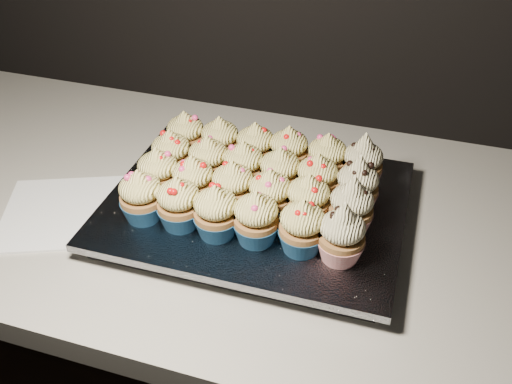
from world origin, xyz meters
TOP-DOWN VIEW (x-y plane):
  - worktop at (0.00, 1.70)m, footprint 2.44×0.64m
  - napkin at (-0.47, 1.59)m, footprint 0.23×0.23m
  - baking_tray at (-0.18, 1.67)m, footprint 0.41×0.31m
  - foil_lining at (-0.18, 1.67)m, footprint 0.45×0.35m
  - cupcake_0 at (-0.32, 1.59)m, footprint 0.06×0.06m
  - cupcake_1 at (-0.26, 1.59)m, footprint 0.06×0.06m
  - cupcake_2 at (-0.21, 1.59)m, footprint 0.06×0.06m
  - cupcake_3 at (-0.15, 1.59)m, footprint 0.06×0.06m
  - cupcake_4 at (-0.09, 1.59)m, footprint 0.06×0.06m
  - cupcake_5 at (-0.04, 1.59)m, footprint 0.06×0.06m
  - cupcake_6 at (-0.32, 1.65)m, footprint 0.06×0.06m
  - cupcake_7 at (-0.27, 1.64)m, footprint 0.06×0.06m
  - cupcake_8 at (-0.21, 1.65)m, footprint 0.06×0.06m
  - cupcake_9 at (-0.15, 1.64)m, footprint 0.06×0.06m
  - cupcake_10 at (-0.09, 1.65)m, footprint 0.06×0.06m
  - cupcake_11 at (-0.03, 1.65)m, footprint 0.06×0.06m
  - cupcake_12 at (-0.33, 1.70)m, footprint 0.06×0.06m
  - cupcake_13 at (-0.26, 1.70)m, footprint 0.06×0.06m
  - cupcake_14 at (-0.21, 1.70)m, footprint 0.06×0.06m
  - cupcake_15 at (-0.15, 1.70)m, footprint 0.06×0.06m
  - cupcake_16 at (-0.09, 1.70)m, footprint 0.06×0.06m
  - cupcake_17 at (-0.03, 1.70)m, footprint 0.06×0.06m
  - cupcake_18 at (-0.33, 1.76)m, footprint 0.06×0.06m
  - cupcake_19 at (-0.27, 1.76)m, footprint 0.06×0.06m
  - cupcake_20 at (-0.21, 1.76)m, footprint 0.06×0.06m
  - cupcake_21 at (-0.15, 1.76)m, footprint 0.06×0.06m
  - cupcake_22 at (-0.09, 1.76)m, footprint 0.06×0.06m
  - cupcake_23 at (-0.04, 1.76)m, footprint 0.06×0.06m

SIDE VIEW (x-z plane):
  - worktop at x=0.00m, z-range 0.86..0.90m
  - napkin at x=-0.47m, z-range 0.90..0.90m
  - baking_tray at x=-0.18m, z-range 0.90..0.92m
  - foil_lining at x=-0.18m, z-range 0.92..0.93m
  - cupcake_0 at x=-0.32m, z-range 0.93..1.01m
  - cupcake_1 at x=-0.26m, z-range 0.93..1.01m
  - cupcake_2 at x=-0.21m, z-range 0.93..1.01m
  - cupcake_3 at x=-0.15m, z-range 0.93..1.01m
  - cupcake_4 at x=-0.09m, z-range 0.93..1.01m
  - cupcake_6 at x=-0.32m, z-range 0.93..1.01m
  - cupcake_7 at x=-0.27m, z-range 0.93..1.01m
  - cupcake_8 at x=-0.21m, z-range 0.93..1.01m
  - cupcake_9 at x=-0.15m, z-range 0.93..1.01m
  - cupcake_10 at x=-0.09m, z-range 0.93..1.01m
  - cupcake_12 at x=-0.33m, z-range 0.93..1.01m
  - cupcake_13 at x=-0.26m, z-range 0.93..1.01m
  - cupcake_14 at x=-0.21m, z-range 0.93..1.01m
  - cupcake_15 at x=-0.15m, z-range 0.93..1.01m
  - cupcake_16 at x=-0.09m, z-range 0.93..1.01m
  - cupcake_18 at x=-0.33m, z-range 0.93..1.01m
  - cupcake_19 at x=-0.27m, z-range 0.93..1.01m
  - cupcake_20 at x=-0.21m, z-range 0.93..1.01m
  - cupcake_21 at x=-0.15m, z-range 0.93..1.01m
  - cupcake_22 at x=-0.09m, z-range 0.93..1.01m
  - cupcake_5 at x=-0.04m, z-range 0.93..1.02m
  - cupcake_11 at x=-0.03m, z-range 0.93..1.02m
  - cupcake_17 at x=-0.03m, z-range 0.93..1.02m
  - cupcake_23 at x=-0.04m, z-range 0.93..1.02m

